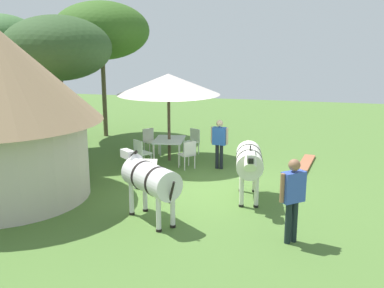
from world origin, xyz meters
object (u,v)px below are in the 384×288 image
patio_dining_table (169,141)px  patio_chair_near_hut (193,140)px  patio_chair_east_end (150,139)px  acacia_tree_right_background (101,31)px  standing_watcher (293,193)px  striped_lounge_chair (146,176)px  patio_chair_west_end (141,151)px  acacia_tree_far_lawn (57,48)px  zebra_by_umbrella (150,178)px  guest_beside_umbrella (219,140)px  patio_chair_near_lawn (188,153)px  zebra_nearest_camera (249,161)px  shade_umbrella (168,84)px

patio_dining_table → patio_chair_near_hut: 1.19m
patio_chair_east_end → acacia_tree_right_background: 5.26m
standing_watcher → patio_chair_east_end: bearing=89.5°
patio_chair_east_end → striped_lounge_chair: 3.54m
patio_chair_west_end → acacia_tree_far_lawn: 4.75m
zebra_by_umbrella → acacia_tree_right_background: bearing=69.9°
acacia_tree_far_lawn → patio_chair_west_end: bearing=-107.8°
standing_watcher → acacia_tree_far_lawn: (5.47, 8.22, 2.64)m
patio_chair_east_end → standing_watcher: bearing=77.6°
patio_chair_near_hut → acacia_tree_far_lawn: bearing=40.5°
patio_chair_near_hut → standing_watcher: bearing=148.3°
guest_beside_umbrella → standing_watcher: (-4.82, -2.39, 0.12)m
patio_chair_near_lawn → zebra_nearest_camera: zebra_nearest_camera is taller
patio_dining_table → zebra_nearest_camera: zebra_nearest_camera is taller
patio_chair_east_end → acacia_tree_far_lawn: acacia_tree_far_lawn is taller
patio_chair_west_end → striped_lounge_chair: (-1.66, -0.77, -0.26)m
patio_dining_table → patio_chair_east_end: 1.19m
standing_watcher → zebra_nearest_camera: size_ratio=0.82×
striped_lounge_chair → acacia_tree_far_lawn: (2.73, 4.13, 3.44)m
shade_umbrella → patio_chair_near_lawn: (-0.81, -0.87, -2.06)m
guest_beside_umbrella → zebra_by_umbrella: bearing=-93.5°
patio_chair_west_end → acacia_tree_right_background: 6.35m
patio_chair_west_end → acacia_tree_right_background: bearing=160.6°
patio_chair_east_end → striped_lounge_chair: size_ratio=1.05×
patio_chair_west_end → zebra_by_umbrella: 4.37m
patio_chair_west_end → striped_lounge_chair: 1.85m
shade_umbrella → zebra_by_umbrella: size_ratio=1.84×
standing_watcher → acacia_tree_far_lawn: bearing=105.7°
acacia_tree_far_lawn → shade_umbrella: bearing=-91.2°
guest_beside_umbrella → patio_chair_west_end: bearing=-163.7°
guest_beside_umbrella → acacia_tree_far_lawn: bearing=-179.9°
standing_watcher → striped_lounge_chair: 4.99m
acacia_tree_far_lawn → striped_lounge_chair: bearing=-123.5°
patio_chair_near_hut → standing_watcher: (-6.42, -3.64, 0.54)m
patio_chair_west_end → standing_watcher: standing_watcher is taller
patio_chair_near_hut → patio_chair_east_end: (-0.32, 1.51, 0.00)m
zebra_by_umbrella → striped_lounge_chair: bearing=60.9°
shade_umbrella → striped_lounge_chair: bearing=-177.4°
standing_watcher → zebra_nearest_camera: 2.53m
striped_lounge_chair → zebra_by_umbrella: bearing=102.9°
patio_dining_table → patio_chair_near_hut: size_ratio=1.58×
shade_umbrella → patio_chair_east_end: shade_umbrella is taller
guest_beside_umbrella → striped_lounge_chair: size_ratio=1.83×
shade_umbrella → patio_chair_near_hut: shade_umbrella is taller
shade_umbrella → zebra_nearest_camera: size_ratio=1.56×
standing_watcher → acacia_tree_right_background: acacia_tree_right_background is taller
patio_chair_near_hut → guest_beside_umbrella: (-1.60, -1.25, 0.43)m
patio_dining_table → standing_watcher: standing_watcher is taller
patio_dining_table → acacia_tree_right_background: acacia_tree_right_background is taller
zebra_nearest_camera → acacia_tree_right_background: (6.18, 6.80, 3.28)m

